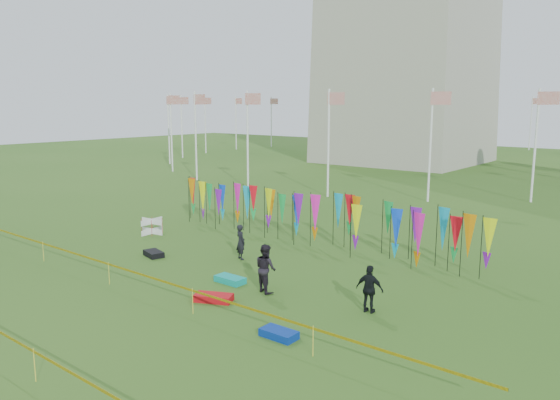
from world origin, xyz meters
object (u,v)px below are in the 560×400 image
Objects in this scene: kite_bag_blue at (279,334)px; kite_bag_black at (154,254)px; box_kite at (152,226)px; person_mid at (266,268)px; kite_bag_red at (213,298)px; kite_bag_turquoise at (230,280)px; person_right at (370,289)px; person_left at (241,242)px.

kite_bag_blue is 1.05× the size of kite_bag_black.
box_kite is 0.47× the size of person_mid.
kite_bag_red is 1.27× the size of kite_bag_black.
kite_bag_turquoise is 1.14× the size of kite_bag_black.
person_right is 3.70m from kite_bag_blue.
person_mid reaches higher than kite_bag_black.
kite_bag_black is (-3.43, -2.20, -0.67)m from person_left.
kite_bag_turquoise is at bearing 0.00° from person_right.
person_right is 1.34× the size of kite_bag_turquoise.
kite_bag_turquoise is at bearing -5.07° from kite_bag_black.
kite_bag_blue is (-1.09, -3.47, -0.70)m from person_right.
person_left is 1.18× the size of kite_bag_red.
person_left is at bearing -4.00° from box_kite.
kite_bag_red is (9.89, -5.01, -0.31)m from box_kite.
person_right is 5.52m from kite_bag_red.
person_left is 7.98m from person_right.
person_right is 5.90m from kite_bag_turquoise.
box_kite is 14.94m from person_right.
box_kite is 0.54× the size of person_left.
kite_bag_turquoise is at bearing -19.55° from box_kite.
kite_bag_blue is (6.65, -5.43, -0.68)m from person_left.
kite_bag_red is (2.90, -4.52, -0.67)m from person_left.
kite_bag_blue is 3.86m from kite_bag_red.
person_left is at bearing 140.76° from kite_bag_blue.
person_left is (6.99, -0.49, 0.37)m from box_kite.
kite_bag_black reaches higher than kite_bag_blue.
person_mid is at bearing 136.13° from kite_bag_blue.
kite_bag_turquoise is 5.46m from kite_bag_blue.
person_mid reaches higher than person_right.
kite_bag_black is at bearing -5.80° from person_right.
person_right reaches higher than kite_bag_black.
kite_bag_red is at bearing 143.99° from person_left.
kite_bag_blue is at bearing -17.75° from kite_bag_black.
box_kite reaches higher than kite_bag_black.
person_left is 4.13m from kite_bag_black.
kite_bag_red is 6.74m from kite_bag_black.
kite_bag_blue is (13.64, -5.92, -0.31)m from box_kite.
kite_bag_turquoise is at bearing 147.09° from person_left.
kite_bag_turquoise is at bearing 117.73° from kite_bag_red.
box_kite is 11.09m from kite_bag_red.
person_right is 1.45× the size of kite_bag_blue.
person_right reaches higher than kite_bag_red.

